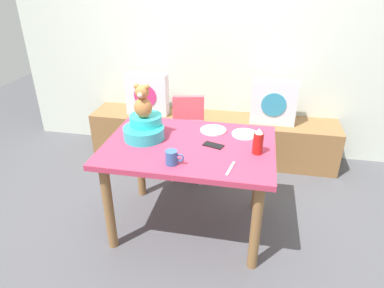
% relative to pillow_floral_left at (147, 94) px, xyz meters
% --- Properties ---
extents(ground_plane, '(8.00, 8.00, 0.00)m').
position_rel_pillow_floral_left_xyz_m(ground_plane, '(0.69, -1.16, -0.68)').
color(ground_plane, '#4C4C51').
extents(back_wall, '(4.40, 0.10, 2.60)m').
position_rel_pillow_floral_left_xyz_m(back_wall, '(0.69, 0.29, 0.62)').
color(back_wall, silver).
rests_on(back_wall, ground_plane).
extents(window_bench, '(2.60, 0.44, 0.46)m').
position_rel_pillow_floral_left_xyz_m(window_bench, '(0.69, 0.02, -0.45)').
color(window_bench, olive).
rests_on(window_bench, ground_plane).
extents(pillow_floral_left, '(0.44, 0.15, 0.44)m').
position_rel_pillow_floral_left_xyz_m(pillow_floral_left, '(0.00, 0.00, 0.00)').
color(pillow_floral_left, silver).
rests_on(pillow_floral_left, window_bench).
extents(pillow_floral_right, '(0.44, 0.15, 0.44)m').
position_rel_pillow_floral_left_xyz_m(pillow_floral_right, '(1.31, 0.00, 0.00)').
color(pillow_floral_right, silver).
rests_on(pillow_floral_right, window_bench).
extents(book_stack, '(0.20, 0.14, 0.08)m').
position_rel_pillow_floral_left_xyz_m(book_stack, '(0.45, 0.02, -0.18)').
color(book_stack, '#B4BDC4').
rests_on(book_stack, window_bench).
extents(dining_table, '(1.21, 0.85, 0.74)m').
position_rel_pillow_floral_left_xyz_m(dining_table, '(0.69, -1.16, -0.05)').
color(dining_table, '#B73351').
rests_on(dining_table, ground_plane).
extents(highchair, '(0.39, 0.50, 0.79)m').
position_rel_pillow_floral_left_xyz_m(highchair, '(0.53, -0.42, -0.16)').
color(highchair, '#D84C59').
rests_on(highchair, ground_plane).
extents(infant_seat_teal, '(0.30, 0.33, 0.16)m').
position_rel_pillow_floral_left_xyz_m(infant_seat_teal, '(0.35, -1.11, 0.13)').
color(infant_seat_teal, '#29BBBC').
rests_on(infant_seat_teal, dining_table).
extents(teddy_bear, '(0.13, 0.12, 0.25)m').
position_rel_pillow_floral_left_xyz_m(teddy_bear, '(0.35, -1.11, 0.34)').
color(teddy_bear, '#B3753F').
rests_on(teddy_bear, infant_seat_teal).
extents(ketchup_bottle, '(0.07, 0.07, 0.18)m').
position_rel_pillow_floral_left_xyz_m(ketchup_bottle, '(1.17, -1.20, 0.15)').
color(ketchup_bottle, red).
rests_on(ketchup_bottle, dining_table).
extents(coffee_mug, '(0.12, 0.08, 0.09)m').
position_rel_pillow_floral_left_xyz_m(coffee_mug, '(0.64, -1.45, 0.11)').
color(coffee_mug, '#335999').
rests_on(coffee_mug, dining_table).
extents(dinner_plate_near, '(0.20, 0.20, 0.01)m').
position_rel_pillow_floral_left_xyz_m(dinner_plate_near, '(1.08, -0.93, 0.07)').
color(dinner_plate_near, white).
rests_on(dinner_plate_near, dining_table).
extents(dinner_plate_far, '(0.20, 0.20, 0.01)m').
position_rel_pillow_floral_left_xyz_m(dinner_plate_far, '(0.83, -0.90, 0.07)').
color(dinner_plate_far, white).
rests_on(dinner_plate_far, dining_table).
extents(cell_phone, '(0.16, 0.11, 0.01)m').
position_rel_pillow_floral_left_xyz_m(cell_phone, '(0.87, -1.15, 0.06)').
color(cell_phone, black).
rests_on(cell_phone, dining_table).
extents(table_fork, '(0.05, 0.17, 0.01)m').
position_rel_pillow_floral_left_xyz_m(table_fork, '(1.02, -1.44, 0.06)').
color(table_fork, silver).
rests_on(table_fork, dining_table).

